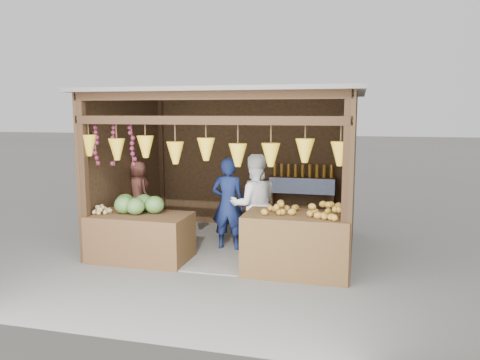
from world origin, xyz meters
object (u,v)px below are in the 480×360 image
at_px(man_standing, 228,204).
at_px(counter_right, 296,244).
at_px(woman_standing, 254,205).
at_px(counter_left, 141,237).
at_px(vendor_seated, 138,191).

bearing_deg(man_standing, counter_right, 143.62).
bearing_deg(woman_standing, counter_left, 2.60).
relative_size(man_standing, woman_standing, 0.95).
bearing_deg(counter_left, woman_standing, 24.21).
xyz_separation_m(counter_right, woman_standing, (-0.79, 0.76, 0.39)).
xyz_separation_m(counter_right, man_standing, (-1.27, 0.89, 0.35)).
distance_m(counter_right, man_standing, 1.59).
bearing_deg(vendor_seated, counter_right, -168.68).
bearing_deg(counter_right, man_standing, 144.93).
relative_size(counter_right, woman_standing, 0.90).
height_order(counter_left, man_standing, man_standing).
bearing_deg(counter_right, woman_standing, 136.41).
relative_size(woman_standing, vendor_seated, 1.46).
bearing_deg(counter_right, counter_left, 179.73).
height_order(counter_left, vendor_seated, vendor_seated).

